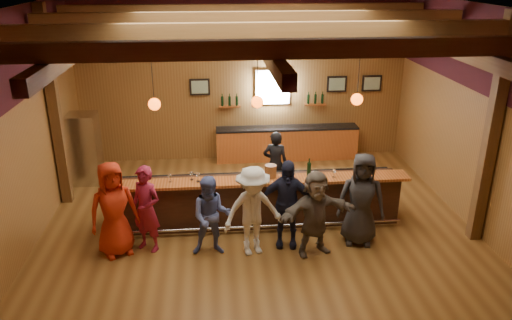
% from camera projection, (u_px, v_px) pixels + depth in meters
% --- Properties ---
extents(room, '(9.04, 9.00, 4.52)m').
position_uv_depth(room, '(257.00, 75.00, 9.65)').
color(room, brown).
rests_on(room, ground).
extents(bar_counter, '(6.30, 1.07, 1.11)m').
position_uv_depth(bar_counter, '(257.00, 198.00, 10.73)').
color(bar_counter, black).
rests_on(bar_counter, ground).
extents(back_bar_cabinet, '(4.00, 0.52, 0.95)m').
position_uv_depth(back_bar_cabinet, '(287.00, 143.00, 14.16)').
color(back_bar_cabinet, '#9C491C').
rests_on(back_bar_cabinet, ground).
extents(window, '(0.95, 0.09, 0.95)m').
position_uv_depth(window, '(273.00, 87.00, 13.75)').
color(window, silver).
rests_on(window, room).
extents(framed_pictures, '(5.35, 0.05, 0.45)m').
position_uv_depth(framed_pictures, '(304.00, 85.00, 13.80)').
color(framed_pictures, black).
rests_on(framed_pictures, room).
extents(wine_shelves, '(3.00, 0.18, 0.30)m').
position_uv_depth(wine_shelves, '(273.00, 103.00, 13.85)').
color(wine_shelves, '#9C491C').
rests_on(wine_shelves, room).
extents(pendant_lights, '(4.24, 0.24, 1.37)m').
position_uv_depth(pendant_lights, '(257.00, 101.00, 9.79)').
color(pendant_lights, black).
rests_on(pendant_lights, room).
extents(stainless_fridge, '(0.70, 0.70, 1.80)m').
position_uv_depth(stainless_fridge, '(85.00, 149.00, 12.51)').
color(stainless_fridge, silver).
rests_on(stainless_fridge, ground).
extents(customer_orange, '(1.08, 0.93, 1.88)m').
position_uv_depth(customer_orange, '(114.00, 209.00, 9.35)').
color(customer_orange, red).
rests_on(customer_orange, ground).
extents(customer_redvest, '(0.75, 0.68, 1.73)m').
position_uv_depth(customer_redvest, '(146.00, 209.00, 9.51)').
color(customer_redvest, maroon).
rests_on(customer_redvest, ground).
extents(customer_denim, '(0.78, 0.61, 1.59)m').
position_uv_depth(customer_denim, '(212.00, 216.00, 9.39)').
color(customer_denim, '#5161A2').
rests_on(customer_denim, ground).
extents(customer_white, '(1.29, 0.94, 1.79)m').
position_uv_depth(customer_white, '(253.00, 211.00, 9.37)').
color(customer_white, silver).
rests_on(customer_white, ground).
extents(customer_navy, '(1.11, 0.60, 1.80)m').
position_uv_depth(customer_navy, '(286.00, 204.00, 9.64)').
color(customer_navy, '#1A1D34').
rests_on(customer_navy, ground).
extents(customer_brown, '(1.65, 0.90, 1.69)m').
position_uv_depth(customer_brown, '(315.00, 213.00, 9.39)').
color(customer_brown, '#5B5248').
rests_on(customer_brown, ground).
extents(customer_dark, '(1.03, 0.79, 1.89)m').
position_uv_depth(customer_dark, '(361.00, 199.00, 9.73)').
color(customer_dark, '#29282B').
rests_on(customer_dark, ground).
extents(bartender, '(0.67, 0.52, 1.62)m').
position_uv_depth(bartender, '(275.00, 164.00, 11.79)').
color(bartender, black).
rests_on(bartender, ground).
extents(ice_bucket, '(0.24, 0.24, 0.26)m').
position_uv_depth(ice_bucket, '(271.00, 171.00, 10.27)').
color(ice_bucket, brown).
rests_on(ice_bucket, bar_counter).
extents(bottle_a, '(0.07, 0.07, 0.32)m').
position_uv_depth(bottle_a, '(288.00, 170.00, 10.37)').
color(bottle_a, black).
rests_on(bottle_a, bar_counter).
extents(bottle_b, '(0.08, 0.08, 0.39)m').
position_uv_depth(bottle_b, '(309.00, 169.00, 10.32)').
color(bottle_b, black).
rests_on(bottle_b, bar_counter).
extents(glass_a, '(0.08, 0.08, 0.18)m').
position_uv_depth(glass_a, '(120.00, 179.00, 9.92)').
color(glass_a, silver).
rests_on(glass_a, bar_counter).
extents(glass_b, '(0.08, 0.08, 0.19)m').
position_uv_depth(glass_b, '(170.00, 176.00, 10.04)').
color(glass_b, silver).
rests_on(glass_b, bar_counter).
extents(glass_c, '(0.08, 0.08, 0.19)m').
position_uv_depth(glass_c, '(192.00, 174.00, 10.14)').
color(glass_c, silver).
rests_on(glass_c, bar_counter).
extents(glass_d, '(0.09, 0.09, 0.20)m').
position_uv_depth(glass_d, '(198.00, 175.00, 10.06)').
color(glass_d, silver).
rests_on(glass_d, bar_counter).
extents(glass_e, '(0.08, 0.08, 0.18)m').
position_uv_depth(glass_e, '(250.00, 174.00, 10.16)').
color(glass_e, silver).
rests_on(glass_e, bar_counter).
extents(glass_f, '(0.08, 0.08, 0.17)m').
position_uv_depth(glass_f, '(289.00, 172.00, 10.26)').
color(glass_f, silver).
rests_on(glass_f, bar_counter).
extents(glass_g, '(0.08, 0.08, 0.18)m').
position_uv_depth(glass_g, '(334.00, 172.00, 10.26)').
color(glass_g, silver).
rests_on(glass_g, bar_counter).
extents(glass_h, '(0.08, 0.08, 0.18)m').
position_uv_depth(glass_h, '(363.00, 171.00, 10.29)').
color(glass_h, silver).
rests_on(glass_h, bar_counter).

